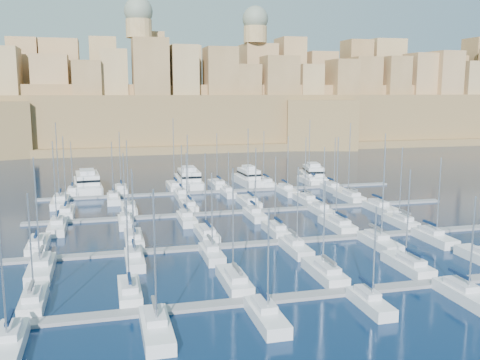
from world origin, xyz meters
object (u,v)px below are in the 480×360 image
object	(u,v)px
sailboat_4	(408,265)
motor_yacht_b	(189,179)
sailboat_0	(33,300)
motor_yacht_d	(313,175)
motor_yacht_c	(248,178)
sailboat_2	(234,281)
motor_yacht_a	(87,183)

from	to	relation	value
sailboat_4	motor_yacht_b	world-z (taller)	sailboat_4
sailboat_0	motor_yacht_d	xyz separation A→B (m)	(61.40, 70.09, 1.00)
sailboat_0	motor_yacht_c	world-z (taller)	sailboat_0
motor_yacht_b	motor_yacht_d	size ratio (longest dim) A/B	1.09
sailboat_0	motor_yacht_c	xyz separation A→B (m)	(43.48, 69.26, 1.00)
sailboat_2	motor_yacht_d	distance (m)	79.65
motor_yacht_a	motor_yacht_c	bearing A→B (deg)	-3.95
motor_yacht_a	sailboat_4	bearing A→B (deg)	-59.24
motor_yacht_a	sailboat_2	bearing A→B (deg)	-75.25
sailboat_2	motor_yacht_b	bearing A→B (deg)	85.48
sailboat_4	motor_yacht_d	world-z (taller)	sailboat_4
sailboat_4	motor_yacht_a	size ratio (longest dim) A/B	0.68
motor_yacht_b	motor_yacht_c	xyz separation A→B (m)	(14.96, -1.81, -0.00)
sailboat_0	motor_yacht_b	world-z (taller)	sailboat_0
sailboat_0	motor_yacht_c	bearing A→B (deg)	57.88
sailboat_0	sailboat_4	bearing A→B (deg)	0.52
motor_yacht_b	motor_yacht_c	bearing A→B (deg)	-6.91
motor_yacht_a	motor_yacht_d	size ratio (longest dim) A/B	1.22
sailboat_4	motor_yacht_d	xyz separation A→B (m)	(14.73, 69.66, 0.98)
sailboat_4	sailboat_0	bearing A→B (deg)	-179.48
motor_yacht_c	motor_yacht_d	bearing A→B (deg)	2.64
motor_yacht_c	motor_yacht_b	bearing A→B (deg)	173.09
sailboat_0	sailboat_4	distance (m)	46.67
sailboat_2	motor_yacht_d	world-z (taller)	sailboat_2
sailboat_2	sailboat_4	distance (m)	23.73
sailboat_2	sailboat_4	bearing A→B (deg)	0.18
sailboat_2	motor_yacht_a	bearing A→B (deg)	104.75
motor_yacht_b	motor_yacht_d	world-z (taller)	same
motor_yacht_a	motor_yacht_c	distance (m)	39.50
motor_yacht_c	motor_yacht_d	world-z (taller)	same
motor_yacht_c	motor_yacht_a	bearing A→B (deg)	176.05
sailboat_4	motor_yacht_c	size ratio (longest dim) A/B	0.94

